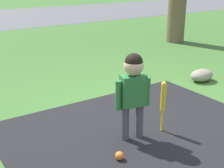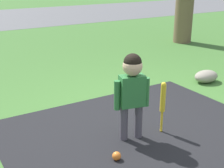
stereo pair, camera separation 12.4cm
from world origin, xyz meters
name	(u,v)px [view 2 (the right image)]	position (x,y,z in m)	size (l,w,h in m)	color
ground_plane	(148,122)	(0.00, 0.00, 0.00)	(60.00, 60.00, 0.00)	#3D6B2D
child	(132,85)	(-0.40, -0.22, 0.62)	(0.38, 0.21, 0.96)	#4C4751
baseball_bat	(163,100)	(-0.02, -0.28, 0.39)	(0.06, 0.06, 0.60)	yellow
sports_ball	(117,156)	(-0.76, -0.50, 0.04)	(0.09, 0.09, 0.09)	orange
edging_rock	(206,76)	(1.72, 0.67, 0.10)	(0.43, 0.30, 0.20)	gray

